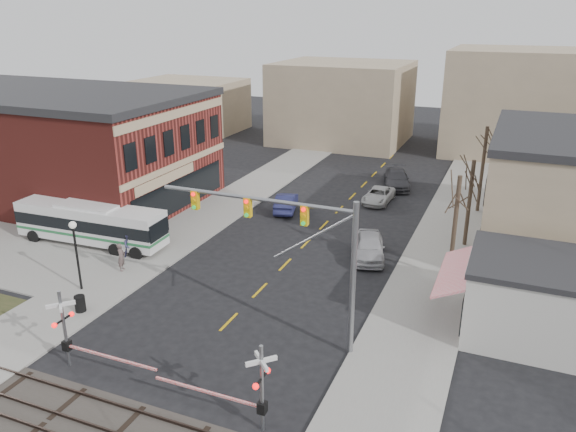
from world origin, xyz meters
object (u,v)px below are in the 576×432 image
Objects in this scene: trash_bin at (80,304)px; car_d at (397,179)px; transit_bus at (91,223)px; rr_crossing_west at (72,331)px; car_a at (369,246)px; car_b at (286,202)px; car_c at (379,195)px; rr_crossing_east at (252,387)px; street_lamp at (75,241)px; pedestrian_near at (121,257)px; pedestrian_far at (129,245)px; traffic_signal_mast at (298,238)px.

car_d reaches higher than trash_bin.
rr_crossing_west is (9.58, -12.32, 0.29)m from transit_bus.
car_b is at bearing 127.56° from car_a.
car_c is at bearing -157.53° from car_b.
rr_crossing_east is at bearing -33.61° from transit_bus.
car_d is (0.49, 5.20, 0.17)m from car_c.
car_b reaches higher than trash_bin.
street_lamp is at bearing -116.45° from car_c.
car_d is 2.98× the size of pedestrian_near.
trash_bin is at bearing -149.57° from car_a.
transit_bus reaches higher than trash_bin.
transit_bus is at bearing 126.98° from trash_bin.
rr_crossing_west is at bearing -116.83° from pedestrian_far.
rr_crossing_west is at bearing -52.13° from transit_bus.
trash_bin is 7.54m from pedestrian_far.
street_lamp is 5.59m from pedestrian_far.
rr_crossing_east is 1.27× the size of street_lamp.
traffic_signal_mast is 7.67m from rr_crossing_east.
rr_crossing_east is 17.39m from pedestrian_near.
street_lamp is at bearing 131.05° from trash_bin.
street_lamp reaches higher than car_a.
car_b is at bearing -140.40° from car_c.
car_a is 3.01× the size of pedestrian_far.
street_lamp is 0.95× the size of car_c.
pedestrian_near reaches higher than pedestrian_far.
rr_crossing_west is at bearing -49.92° from street_lamp.
pedestrian_near is (-13.61, 3.23, -4.70)m from traffic_signal_mast.
street_lamp is 2.66× the size of pedestrian_far.
rr_crossing_west is 1.23× the size of car_b.
car_b is (5.93, 18.24, -2.51)m from street_lamp.
car_b is (-9.04, 6.77, -0.10)m from car_a.
car_a reaches higher than car_b.
car_a is at bearing 15.71° from transit_bus.
car_b is at bearing 88.47° from rr_crossing_west.
car_b is 12.66m from car_d.
street_lamp is 26.77m from car_c.
traffic_signal_mast is 24.14m from car_c.
traffic_signal_mast is 2.09× the size of car_a.
rr_crossing_east reaches higher than car_a.
car_c is 0.82× the size of car_d.
rr_crossing_west reaches higher than trash_bin.
trash_bin is (-13.07, 4.60, -1.38)m from rr_crossing_east.
rr_crossing_east is 1.00× the size of car_d.
street_lamp reaches higher than pedestrian_far.
car_c is (7.39, 29.71, -1.33)m from rr_crossing_west.
rr_crossing_west is at bearing 177.25° from rr_crossing_east.
car_b is at bearing -36.70° from pedestrian_near.
trash_bin is 5.42m from pedestrian_near.
trash_bin is (-3.42, 4.14, -1.38)m from rr_crossing_west.
car_b reaches higher than car_c.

